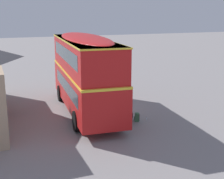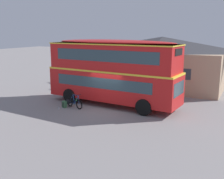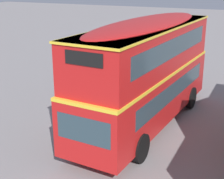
# 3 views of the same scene
# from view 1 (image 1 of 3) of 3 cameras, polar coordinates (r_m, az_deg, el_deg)

# --- Properties ---
(ground_plane) EXTENTS (120.00, 120.00, 0.00)m
(ground_plane) POSITION_cam_1_polar(r_m,az_deg,el_deg) (20.92, -1.71, -3.52)
(ground_plane) COLOR gray
(double_decker_bus) EXTENTS (10.14, 3.24, 4.79)m
(double_decker_bus) POSITION_cam_1_polar(r_m,az_deg,el_deg) (19.83, -4.74, 3.35)
(double_decker_bus) COLOR black
(double_decker_bus) RESTS_ON ground
(touring_bicycle) EXTENTS (1.71, 0.67, 1.03)m
(touring_bicycle) POSITION_cam_1_polar(r_m,az_deg,el_deg) (19.09, 2.87, -4.07)
(touring_bicycle) COLOR black
(touring_bicycle) RESTS_ON ground
(backpack_on_ground) EXTENTS (0.40, 0.37, 0.51)m
(backpack_on_ground) POSITION_cam_1_polar(r_m,az_deg,el_deg) (18.72, 4.41, -4.81)
(backpack_on_ground) COLOR #386642
(backpack_on_ground) RESTS_ON ground
(water_bottle_clear_plastic) EXTENTS (0.07, 0.07, 0.21)m
(water_bottle_clear_plastic) POSITION_cam_1_polar(r_m,az_deg,el_deg) (18.96, 6.06, -5.15)
(water_bottle_clear_plastic) COLOR silver
(water_bottle_clear_plastic) RESTS_ON ground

